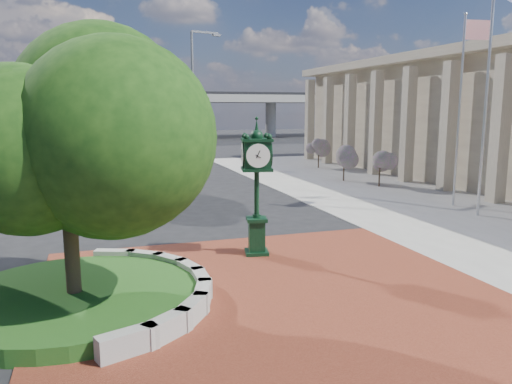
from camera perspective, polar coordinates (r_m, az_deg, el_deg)
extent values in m
plane|color=black|center=(14.23, 0.96, -10.61)|extent=(200.00, 200.00, 0.00)
cube|color=maroon|center=(13.34, 2.37, -11.93)|extent=(12.00, 12.00, 0.04)
cube|color=#9E9B93|center=(30.81, 23.73, -0.40)|extent=(20.00, 50.00, 0.04)
cube|color=#9E9B93|center=(10.69, -14.46, -16.43)|extent=(1.29, 0.76, 0.54)
cube|color=#9E9B93|center=(11.18, -10.10, -15.07)|extent=(1.20, 1.04, 0.54)
cube|color=#9E9B93|center=(11.91, -7.28, -13.41)|extent=(1.00, 1.22, 0.54)
cube|color=#9E9B93|center=(12.78, -6.08, -11.75)|extent=(0.71, 1.30, 0.54)
cube|color=#9E9B93|center=(13.69, -6.31, -10.28)|extent=(0.35, 1.25, 0.54)
cube|color=#9E9B93|center=(14.56, -7.66, -9.09)|extent=(0.71, 1.30, 0.54)
cube|color=#9E9B93|center=(15.32, -9.85, -8.20)|extent=(1.00, 1.22, 0.54)
cube|color=#9E9B93|center=(15.92, -12.63, -7.61)|extent=(1.20, 1.04, 0.54)
cube|color=#9E9B93|center=(16.32, -15.79, -7.31)|extent=(1.29, 0.76, 0.54)
cylinder|color=#124116|center=(13.50, -20.00, -11.43)|extent=(6.10, 6.10, 0.40)
cube|color=black|center=(32.46, 22.92, 7.20)|extent=(0.30, 40.00, 5.50)
cube|color=#9E9B93|center=(82.77, -15.11, 10.31)|extent=(90.00, 12.00, 1.20)
cube|color=black|center=(82.79, -15.13, 10.86)|extent=(90.00, 12.00, 0.40)
cylinder|color=#9E9B93|center=(83.35, -25.43, 7.31)|extent=(1.80, 1.80, 6.00)
cylinder|color=#9E9B93|center=(83.19, -11.53, 8.03)|extent=(1.80, 1.80, 6.00)
cylinder|color=#9E9B93|center=(87.71, 1.70, 8.28)|extent=(1.80, 1.80, 6.00)
cylinder|color=#38281C|center=(13.22, -20.22, -7.84)|extent=(0.36, 0.36, 2.17)
sphere|color=#163A10|center=(12.71, -20.90, 3.64)|extent=(5.20, 5.20, 5.20)
cylinder|color=#38281C|center=(30.89, -17.13, 1.78)|extent=(0.36, 0.36, 1.92)
sphere|color=#163A10|center=(30.69, -17.33, 6.01)|extent=(4.40, 4.40, 4.40)
cube|color=black|center=(17.01, 0.08, -6.93)|extent=(0.91, 0.91, 0.15)
cube|color=black|center=(16.86, 0.08, -4.99)|extent=(0.63, 0.63, 1.06)
cube|color=black|center=(16.72, 0.08, -3.14)|extent=(0.80, 0.80, 0.12)
cylinder|color=black|center=(16.55, 0.08, -0.19)|extent=(0.16, 0.16, 1.63)
cube|color=black|center=(16.38, 0.08, 4.31)|extent=(1.02, 1.02, 0.86)
cylinder|color=white|center=(15.94, 0.25, 4.17)|extent=(0.76, 0.22, 0.77)
cylinder|color=white|center=(16.83, -0.08, 4.45)|extent=(0.76, 0.22, 0.77)
cylinder|color=white|center=(16.34, -1.50, 4.30)|extent=(0.22, 0.76, 0.77)
cylinder|color=white|center=(16.44, 1.65, 4.33)|extent=(0.22, 0.76, 0.77)
sphere|color=black|center=(16.34, 0.08, 6.39)|extent=(0.42, 0.42, 0.42)
cone|color=black|center=(16.33, 0.08, 7.50)|extent=(0.17, 0.17, 0.48)
imported|color=#5D130D|center=(51.12, -13.17, 4.65)|extent=(3.21, 4.87, 1.54)
cylinder|color=silver|center=(26.75, 22.20, 8.30)|extent=(0.11, 0.11, 9.30)
sphere|color=silver|center=(27.12, 22.86, 18.25)|extent=(0.17, 0.17, 0.17)
plane|color=red|center=(27.46, 23.91, 16.59)|extent=(1.38, 0.20, 1.39)
cylinder|color=silver|center=(24.72, 24.83, 9.85)|extent=(0.13, 0.13, 10.82)
cylinder|color=slate|center=(36.27, -7.21, 9.77)|extent=(0.18, 0.18, 10.20)
cube|color=slate|center=(37.08, -5.88, 17.69)|extent=(2.02, 0.65, 0.14)
cube|color=slate|center=(37.47, -4.57, 17.45)|extent=(0.62, 0.41, 0.17)
cylinder|color=slate|center=(52.07, -14.88, 9.37)|extent=(0.18, 0.18, 10.08)
cube|color=slate|center=(52.21, -13.98, 14.95)|extent=(2.01, 0.53, 0.13)
cube|color=slate|center=(52.11, -12.97, 14.87)|extent=(0.60, 0.38, 0.17)
cylinder|color=#38281C|center=(32.33, 13.91, 1.61)|extent=(0.10, 0.10, 1.20)
sphere|color=#AA559A|center=(32.21, 13.98, 3.37)|extent=(1.20, 1.20, 1.20)
cylinder|color=#38281C|center=(34.36, 9.99, 2.20)|extent=(0.10, 0.10, 1.20)
sphere|color=#AA559A|center=(34.25, 10.04, 3.86)|extent=(1.20, 1.20, 1.20)
cylinder|color=#38281C|center=(41.62, 7.15, 3.53)|extent=(0.10, 0.10, 1.20)
sphere|color=#AA559A|center=(41.53, 7.18, 4.90)|extent=(1.20, 1.20, 1.20)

